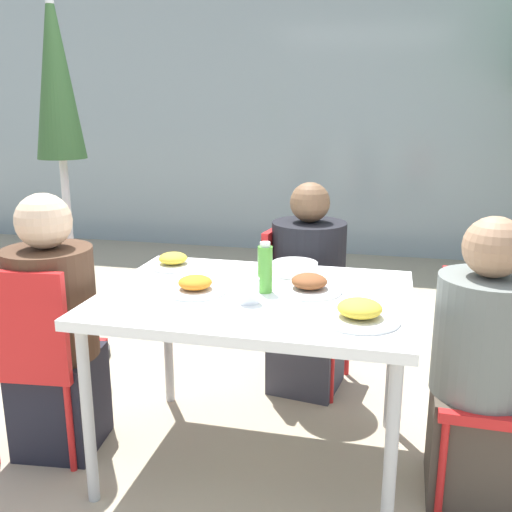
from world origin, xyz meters
name	(u,v)px	position (x,y,z in m)	size (l,w,h in m)	color
ground_plane	(256,459)	(0.00, 0.00, 0.00)	(24.00, 24.00, 0.00)	tan
building_facade	(344,102)	(0.00, 3.74, 1.50)	(10.00, 0.20, 3.00)	#89999E
dining_table	(256,308)	(0.00, 0.00, 0.69)	(1.21, 0.90, 0.75)	white
chair_left	(34,348)	(-0.90, -0.18, 0.50)	(0.44, 0.44, 0.85)	red
person_left	(54,335)	(-0.85, -0.09, 0.53)	(0.37, 0.37, 1.13)	black
chair_right	(492,368)	(0.91, 0.06, 0.50)	(0.41, 0.41, 0.85)	red
person_right	(480,373)	(0.85, -0.02, 0.51)	(0.36, 0.36, 1.09)	#473D33
chair_far	(296,294)	(0.04, 0.76, 0.50)	(0.46, 0.46, 0.85)	red
person_far	(308,297)	(0.11, 0.70, 0.51)	(0.39, 0.39, 1.10)	#383842
closed_umbrella	(58,102)	(-1.26, 0.75, 1.48)	(0.36, 0.36, 2.12)	#333333
plate_0	(359,313)	(0.41, -0.21, 0.78)	(0.28, 0.28, 0.08)	white
plate_1	(309,285)	(0.20, 0.06, 0.77)	(0.26, 0.26, 0.07)	white
plate_2	(173,261)	(-0.46, 0.28, 0.77)	(0.24, 0.24, 0.07)	white
plate_3	(195,286)	(-0.23, -0.05, 0.77)	(0.24, 0.24, 0.07)	white
bottle	(265,268)	(0.03, 0.02, 0.84)	(0.06, 0.06, 0.20)	#51A338
drinking_cup	(249,290)	(0.00, -0.12, 0.79)	(0.08, 0.08, 0.09)	white
salad_bowl	(295,268)	(0.10, 0.30, 0.77)	(0.20, 0.20, 0.05)	white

